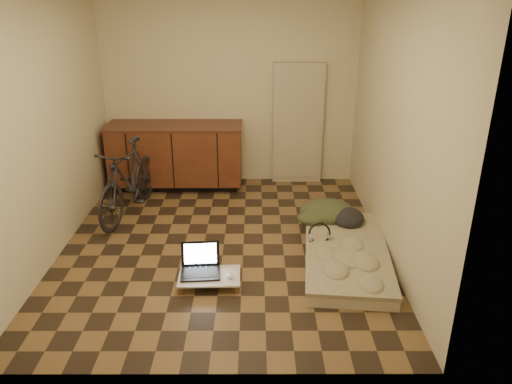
{
  "coord_description": "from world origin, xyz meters",
  "views": [
    {
      "loc": [
        0.35,
        -4.89,
        2.68
      ],
      "look_at": [
        0.36,
        0.19,
        0.55
      ],
      "focal_mm": 35.0,
      "sensor_mm": 36.0,
      "label": 1
    }
  ],
  "objects_px": {
    "bicycle": "(128,176)",
    "laptop": "(200,267)",
    "lap_desk": "(209,276)",
    "futon": "(346,254)"
  },
  "relations": [
    {
      "from": "futon",
      "to": "laptop",
      "type": "relative_size",
      "value": 4.62
    },
    {
      "from": "lap_desk",
      "to": "laptop",
      "type": "bearing_deg",
      "value": 140.1
    },
    {
      "from": "bicycle",
      "to": "lap_desk",
      "type": "bearing_deg",
      "value": -42.46
    },
    {
      "from": "bicycle",
      "to": "futon",
      "type": "height_order",
      "value": "bicycle"
    },
    {
      "from": "bicycle",
      "to": "futon",
      "type": "distance_m",
      "value": 2.78
    },
    {
      "from": "laptop",
      "to": "lap_desk",
      "type": "bearing_deg",
      "value": -42.8
    },
    {
      "from": "laptop",
      "to": "bicycle",
      "type": "bearing_deg",
      "value": 119.58
    },
    {
      "from": "bicycle",
      "to": "laptop",
      "type": "distance_m",
      "value": 1.86
    },
    {
      "from": "futon",
      "to": "bicycle",
      "type": "bearing_deg",
      "value": 161.46
    },
    {
      "from": "bicycle",
      "to": "laptop",
      "type": "bearing_deg",
      "value": -43.5
    }
  ]
}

